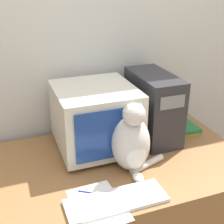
% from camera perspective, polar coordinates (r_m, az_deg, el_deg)
% --- Properties ---
extents(wall_back, '(7.00, 0.05, 2.50)m').
position_cam_1_polar(wall_back, '(1.94, -4.25, 11.84)').
color(wall_back, silver).
rests_on(wall_back, ground_plane).
extents(desk, '(1.40, 0.84, 0.73)m').
position_cam_1_polar(desk, '(1.94, 0.83, -17.92)').
color(desk, olive).
rests_on(desk, ground_plane).
extents(crt_monitor, '(0.43, 0.46, 0.37)m').
position_cam_1_polar(crt_monitor, '(1.74, -3.06, -1.05)').
color(crt_monitor, beige).
rests_on(crt_monitor, desk).
extents(computer_tower, '(0.21, 0.43, 0.40)m').
position_cam_1_polar(computer_tower, '(1.88, 7.50, 1.02)').
color(computer_tower, '#28282D').
rests_on(computer_tower, desk).
extents(keyboard, '(0.46, 0.16, 0.02)m').
position_cam_1_polar(keyboard, '(1.43, 0.79, -15.91)').
color(keyboard, silver).
rests_on(keyboard, desk).
extents(cat, '(0.30, 0.26, 0.39)m').
position_cam_1_polar(cat, '(1.57, 3.62, -5.47)').
color(cat, silver).
rests_on(cat, desk).
extents(book_stack, '(0.15, 0.18, 0.04)m').
position_cam_1_polar(book_stack, '(2.05, 13.09, -2.91)').
color(book_stack, gold).
rests_on(book_stack, desk).
extents(pen, '(0.12, 0.09, 0.01)m').
position_cam_1_polar(pen, '(1.49, -3.48, -14.60)').
color(pen, navy).
rests_on(pen, desk).
extents(paper_sheet, '(0.23, 0.31, 0.00)m').
position_cam_1_polar(paper_sheet, '(1.43, -2.59, -16.64)').
color(paper_sheet, white).
rests_on(paper_sheet, desk).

